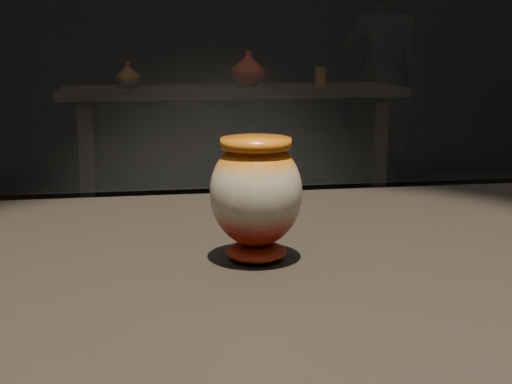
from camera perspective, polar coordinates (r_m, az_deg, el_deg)
main_vase at (r=0.93m, az=0.00°, el=-0.18°), size 0.13×0.13×0.16m
back_shelf at (r=4.31m, az=-1.89°, el=4.91°), size 2.00×0.60×0.90m
back_vase_left at (r=4.25m, az=-10.21°, el=9.20°), size 0.20×0.20×0.15m
back_vase_mid at (r=4.29m, az=-0.64°, el=9.84°), size 0.27×0.27×0.21m
back_vase_right at (r=4.35m, az=5.17°, el=9.17°), size 0.07×0.07×0.11m
visitor at (r=5.41m, az=9.98°, el=8.47°), size 0.62×0.41×1.69m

